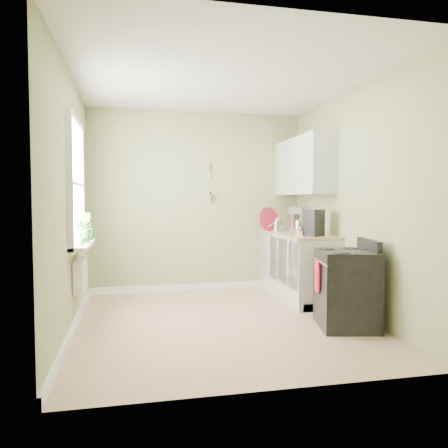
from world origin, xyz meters
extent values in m
cube|color=#A57D5B|center=(0.00, 0.00, -0.01)|extent=(3.20, 3.60, 0.02)
cube|color=white|center=(0.00, 0.00, 2.71)|extent=(3.20, 3.60, 0.02)
cube|color=#939767|center=(0.00, 1.81, 1.35)|extent=(3.20, 0.02, 2.70)
cube|color=#939767|center=(-1.61, 0.00, 1.35)|extent=(0.02, 3.60, 2.70)
cube|color=#939767|center=(1.61, 0.00, 1.35)|extent=(0.02, 3.60, 2.70)
cube|color=silver|center=(1.30, 1.00, 0.43)|extent=(0.60, 1.60, 0.87)
cube|color=tan|center=(1.29, 1.00, 0.89)|extent=(0.64, 1.60, 0.04)
cube|color=silver|center=(1.43, 1.10, 1.85)|extent=(0.35, 1.40, 0.80)
cube|color=white|center=(-1.59, 0.30, 1.55)|extent=(0.02, 1.00, 1.30)
cube|color=white|center=(-1.57, 0.30, 2.24)|extent=(0.06, 1.14, 0.07)
cube|color=white|center=(-1.57, 0.30, 0.86)|extent=(0.06, 1.14, 0.07)
cube|color=white|center=(-1.57, 0.30, 1.55)|extent=(0.04, 1.00, 0.04)
cube|color=white|center=(-1.51, 0.30, 0.88)|extent=(0.18, 1.14, 0.04)
cube|color=white|center=(-1.54, 0.25, 0.55)|extent=(0.12, 0.50, 0.35)
cylinder|color=tan|center=(0.20, 1.78, 1.88)|extent=(0.02, 0.02, 0.10)
cylinder|color=silver|center=(0.20, 1.78, 1.76)|extent=(0.01, 0.01, 0.16)
cylinder|color=silver|center=(0.20, 1.78, 1.42)|extent=(0.01, 0.14, 0.14)
cube|color=black|center=(1.27, -0.46, 0.40)|extent=(0.71, 0.79, 0.80)
cube|color=black|center=(1.27, -0.46, 0.82)|extent=(0.71, 0.79, 0.03)
cube|color=black|center=(1.53, -0.46, 0.89)|extent=(0.20, 0.67, 0.12)
cylinder|color=#B2B2B7|center=(0.98, -0.46, 0.71)|extent=(0.14, 0.54, 0.02)
cube|color=maroon|center=(0.98, -0.38, 0.55)|extent=(0.06, 0.20, 0.34)
cube|color=#B2B2B7|center=(1.41, 1.27, 0.95)|extent=(0.29, 0.35, 0.08)
cube|color=#B2B2B7|center=(1.41, 1.40, 1.09)|extent=(0.14, 0.12, 0.22)
cube|color=#B2B2B7|center=(1.41, 1.29, 1.22)|extent=(0.23, 0.33, 0.10)
sphere|color=#B2B2B7|center=(1.41, 1.40, 1.25)|extent=(0.12, 0.12, 0.12)
cylinder|color=silver|center=(1.41, 1.22, 1.01)|extent=(0.17, 0.17, 0.14)
cylinder|color=silver|center=(1.12, 1.36, 0.99)|extent=(0.12, 0.12, 0.16)
cone|color=silver|center=(1.12, 1.36, 1.09)|extent=(0.12, 0.12, 0.04)
cylinder|color=silver|center=(1.04, 1.36, 1.02)|extent=(0.11, 0.05, 0.08)
cube|color=black|center=(1.30, 0.47, 1.08)|extent=(0.27, 0.28, 0.34)
cylinder|color=black|center=(1.27, 0.47, 0.98)|extent=(0.11, 0.11, 0.12)
cylinder|color=#BA1F44|center=(1.05, 1.55, 1.09)|extent=(0.35, 0.19, 0.35)
cylinder|color=#BFBB94|center=(1.14, 0.51, 0.94)|extent=(0.07, 0.07, 0.07)
cylinder|color=#BA1F44|center=(1.14, 0.51, 0.98)|extent=(0.07, 0.07, 0.01)
imported|color=#2D6220|center=(-1.50, 0.02, 1.03)|extent=(0.16, 0.13, 0.27)
imported|color=#2D6220|center=(-1.50, 0.33, 1.07)|extent=(0.22, 0.23, 0.33)
imported|color=#2D6220|center=(-1.50, 0.66, 1.06)|extent=(0.20, 0.20, 0.33)
camera|label=1|loc=(-1.00, -4.73, 1.37)|focal=35.00mm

